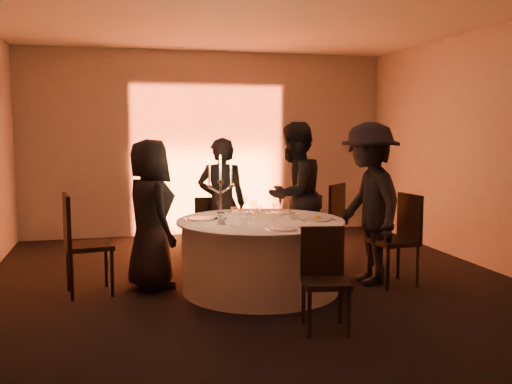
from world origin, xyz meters
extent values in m
plane|color=black|center=(0.00, 0.00, 0.00)|extent=(7.00, 7.00, 0.00)
plane|color=silver|center=(0.00, 0.00, 3.00)|extent=(7.00, 7.00, 0.00)
plane|color=#A49E98|center=(0.00, 3.50, 1.50)|extent=(7.00, 0.00, 7.00)
plane|color=#A49E98|center=(0.00, -3.50, 1.50)|extent=(7.00, 0.00, 7.00)
plane|color=#A49E98|center=(3.00, 0.00, 1.50)|extent=(0.00, 7.00, 7.00)
cube|color=black|center=(0.00, 3.20, 0.05)|extent=(0.25, 0.12, 0.10)
cylinder|color=black|center=(0.00, 0.00, 0.01)|extent=(0.60, 0.60, 0.03)
cylinder|color=black|center=(0.00, 0.00, 0.38)|extent=(0.20, 0.20, 0.75)
cylinder|color=silver|center=(0.00, 0.00, 0.38)|extent=(1.68, 1.68, 0.75)
cylinder|color=silver|center=(0.00, 0.00, 0.76)|extent=(1.80, 1.80, 0.02)
cube|color=black|center=(-1.79, 0.30, 0.51)|extent=(0.54, 0.54, 0.05)
cube|color=black|center=(-2.00, 0.27, 0.80)|extent=(0.12, 0.47, 0.54)
cylinder|color=black|center=(-1.56, 0.14, 0.25)|extent=(0.04, 0.04, 0.50)
cylinder|color=black|center=(-1.63, 0.53, 0.25)|extent=(0.04, 0.04, 0.50)
cylinder|color=black|center=(-1.96, 0.07, 0.25)|extent=(0.04, 0.04, 0.50)
cylinder|color=black|center=(-2.02, 0.47, 0.25)|extent=(0.04, 0.04, 0.50)
cube|color=black|center=(-0.30, 1.62, 0.41)|extent=(0.44, 0.44, 0.05)
cube|color=black|center=(-0.33, 1.45, 0.64)|extent=(0.38, 0.11, 0.43)
cylinder|color=black|center=(-0.11, 1.75, 0.20)|extent=(0.04, 0.04, 0.40)
cylinder|color=black|center=(-0.42, 1.80, 0.20)|extent=(0.04, 0.04, 0.40)
cylinder|color=black|center=(-0.17, 1.43, 0.20)|extent=(0.04, 0.04, 0.40)
cylinder|color=black|center=(-0.48, 1.49, 0.20)|extent=(0.04, 0.04, 0.40)
cube|color=black|center=(1.15, 1.17, 0.49)|extent=(0.64, 0.64, 0.05)
cube|color=black|center=(1.29, 1.02, 0.77)|extent=(0.35, 0.34, 0.52)
cylinder|color=black|center=(1.15, 1.44, 0.24)|extent=(0.04, 0.04, 0.48)
cylinder|color=black|center=(0.87, 1.17, 0.24)|extent=(0.04, 0.04, 0.48)
cylinder|color=black|center=(1.42, 1.17, 0.24)|extent=(0.04, 0.04, 0.48)
cylinder|color=black|center=(1.15, 0.90, 0.24)|extent=(0.04, 0.04, 0.48)
cube|color=black|center=(1.50, -0.14, 0.49)|extent=(0.49, 0.49, 0.05)
cube|color=black|center=(1.70, -0.12, 0.76)|extent=(0.08, 0.45, 0.51)
cylinder|color=black|center=(1.29, 0.03, 0.24)|extent=(0.04, 0.04, 0.48)
cylinder|color=black|center=(1.33, -0.35, 0.24)|extent=(0.04, 0.04, 0.48)
cylinder|color=black|center=(1.67, 0.07, 0.24)|extent=(0.04, 0.04, 0.48)
cylinder|color=black|center=(1.71, -0.31, 0.24)|extent=(0.04, 0.04, 0.48)
cube|color=black|center=(0.24, -1.35, 0.42)|extent=(0.45, 0.45, 0.05)
cube|color=black|center=(0.27, -1.17, 0.66)|extent=(0.39, 0.11, 0.44)
cylinder|color=black|center=(0.04, -1.48, 0.21)|extent=(0.04, 0.04, 0.41)
cylinder|color=black|center=(0.37, -1.54, 0.21)|extent=(0.04, 0.04, 0.41)
cylinder|color=black|center=(0.10, -1.16, 0.21)|extent=(0.04, 0.04, 0.41)
cylinder|color=black|center=(0.43, -1.21, 0.21)|extent=(0.04, 0.04, 0.41)
imported|color=black|center=(-1.15, 0.38, 0.82)|extent=(0.75, 0.92, 1.63)
imported|color=black|center=(-0.23, 1.04, 0.82)|extent=(0.67, 0.51, 1.64)
imported|color=black|center=(0.67, 0.92, 0.91)|extent=(1.12, 1.08, 1.83)
imported|color=black|center=(1.25, 0.00, 0.91)|extent=(0.68, 1.18, 1.82)
cylinder|color=white|center=(-0.61, 0.19, 0.78)|extent=(0.29, 0.29, 0.01)
cube|color=silver|center=(-0.78, 0.19, 0.78)|extent=(0.01, 0.17, 0.01)
cube|color=silver|center=(-0.44, 0.19, 0.78)|extent=(0.02, 0.17, 0.01)
cylinder|color=white|center=(-0.14, 0.54, 0.78)|extent=(0.26, 0.26, 0.01)
cube|color=silver|center=(-0.31, 0.54, 0.78)|extent=(0.02, 0.17, 0.01)
cube|color=silver|center=(0.03, 0.54, 0.78)|extent=(0.01, 0.17, 0.01)
cylinder|color=white|center=(0.35, 0.40, 0.78)|extent=(0.26, 0.26, 0.01)
cube|color=silver|center=(0.18, 0.40, 0.78)|extent=(0.02, 0.17, 0.01)
cube|color=silver|center=(0.52, 0.40, 0.78)|extent=(0.01, 0.17, 0.01)
cylinder|color=white|center=(0.59, -0.17, 0.78)|extent=(0.29, 0.29, 0.01)
cube|color=silver|center=(0.42, -0.17, 0.78)|extent=(0.02, 0.17, 0.01)
cube|color=silver|center=(0.76, -0.17, 0.78)|extent=(0.01, 0.17, 0.01)
sphere|color=yellow|center=(0.59, -0.17, 0.82)|extent=(0.07, 0.07, 0.07)
cylinder|color=white|center=(0.08, -0.63, 0.78)|extent=(0.26, 0.26, 0.01)
cube|color=silver|center=(-0.09, -0.63, 0.78)|extent=(0.01, 0.17, 0.01)
cube|color=silver|center=(0.25, -0.63, 0.78)|extent=(0.02, 0.17, 0.01)
cylinder|color=white|center=(-0.46, -0.17, 0.77)|extent=(0.11, 0.11, 0.01)
cylinder|color=white|center=(-0.46, -0.17, 0.81)|extent=(0.07, 0.07, 0.06)
cylinder|color=silver|center=(-0.42, 0.07, 0.78)|extent=(0.14, 0.14, 0.02)
sphere|color=silver|center=(-0.42, 0.07, 0.85)|extent=(0.08, 0.08, 0.08)
cylinder|color=silver|center=(-0.42, 0.07, 0.99)|extent=(0.03, 0.03, 0.37)
cylinder|color=silver|center=(-0.42, 0.07, 1.19)|extent=(0.06, 0.06, 0.03)
cylinder|color=white|center=(-0.42, 0.07, 1.31)|extent=(0.02, 0.02, 0.24)
cone|color=orange|center=(-0.42, 0.07, 1.45)|extent=(0.02, 0.02, 0.04)
cylinder|color=silver|center=(-0.48, 0.07, 1.10)|extent=(0.13, 0.02, 0.09)
cylinder|color=silver|center=(-0.54, 0.07, 1.13)|extent=(0.06, 0.06, 0.03)
cylinder|color=white|center=(-0.54, 0.07, 1.26)|extent=(0.02, 0.02, 0.24)
cone|color=orange|center=(-0.54, 0.07, 1.40)|extent=(0.02, 0.02, 0.04)
cylinder|color=silver|center=(-0.36, 0.07, 1.10)|extent=(0.13, 0.02, 0.09)
cylinder|color=silver|center=(-0.30, 0.07, 1.13)|extent=(0.06, 0.06, 0.03)
cylinder|color=white|center=(-0.30, 0.07, 1.26)|extent=(0.02, 0.02, 0.24)
cone|color=orange|center=(-0.30, 0.07, 1.40)|extent=(0.02, 0.02, 0.04)
cylinder|color=silver|center=(0.13, -0.11, 0.77)|extent=(0.06, 0.06, 0.01)
cylinder|color=silver|center=(0.13, -0.11, 0.83)|extent=(0.01, 0.01, 0.10)
cone|color=silver|center=(0.13, -0.11, 0.92)|extent=(0.07, 0.07, 0.09)
cylinder|color=silver|center=(-0.41, 0.21, 0.77)|extent=(0.06, 0.06, 0.01)
cylinder|color=silver|center=(-0.41, 0.21, 0.83)|extent=(0.01, 0.01, 0.10)
cone|color=silver|center=(-0.41, 0.21, 0.92)|extent=(0.07, 0.07, 0.09)
cylinder|color=silver|center=(0.27, 0.14, 0.77)|extent=(0.06, 0.06, 0.01)
cylinder|color=silver|center=(0.27, 0.14, 0.83)|extent=(0.01, 0.01, 0.10)
cone|color=silver|center=(0.27, 0.14, 0.92)|extent=(0.07, 0.07, 0.09)
cylinder|color=silver|center=(-0.07, 0.44, 0.77)|extent=(0.06, 0.06, 0.01)
cylinder|color=silver|center=(-0.07, 0.44, 0.83)|extent=(0.01, 0.01, 0.10)
cone|color=silver|center=(-0.07, 0.44, 0.92)|extent=(0.07, 0.07, 0.09)
cylinder|color=silver|center=(-0.08, -0.24, 0.77)|extent=(0.06, 0.06, 0.01)
cylinder|color=silver|center=(-0.08, -0.24, 0.83)|extent=(0.01, 0.01, 0.10)
cone|color=silver|center=(-0.08, -0.24, 0.92)|extent=(0.07, 0.07, 0.09)
cylinder|color=silver|center=(-0.02, 0.19, 0.77)|extent=(0.06, 0.06, 0.01)
cylinder|color=silver|center=(-0.02, 0.19, 0.83)|extent=(0.01, 0.01, 0.10)
cone|color=silver|center=(-0.02, 0.19, 0.92)|extent=(0.07, 0.07, 0.09)
cylinder|color=silver|center=(-0.09, -0.01, 0.77)|extent=(0.06, 0.06, 0.01)
cylinder|color=silver|center=(-0.09, -0.01, 0.83)|extent=(0.01, 0.01, 0.10)
cone|color=silver|center=(-0.09, -0.01, 0.92)|extent=(0.07, 0.07, 0.09)
cylinder|color=silver|center=(-0.36, -0.28, 0.77)|extent=(0.06, 0.06, 0.01)
cylinder|color=silver|center=(-0.36, -0.28, 0.83)|extent=(0.01, 0.01, 0.10)
cone|color=silver|center=(-0.36, -0.28, 0.92)|extent=(0.07, 0.07, 0.09)
cylinder|color=silver|center=(0.37, -0.07, 0.82)|extent=(0.07, 0.07, 0.09)
cylinder|color=silver|center=(-0.25, -0.29, 0.82)|extent=(0.07, 0.07, 0.09)
cylinder|color=silver|center=(0.36, 0.02, 0.82)|extent=(0.07, 0.07, 0.09)
camera|label=1|loc=(-1.49, -5.85, 1.74)|focal=40.00mm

